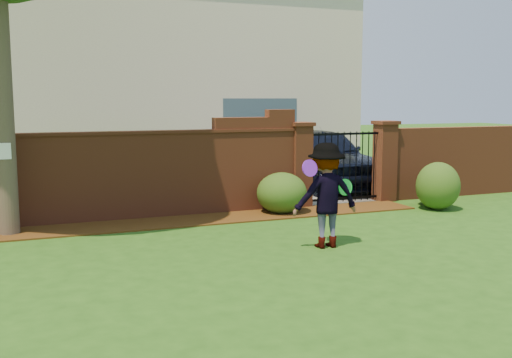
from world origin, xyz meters
name	(u,v)px	position (x,y,z in m)	size (l,w,h in m)	color
ground	(272,263)	(0.00, 0.00, -0.01)	(80.00, 80.00, 0.01)	#224C13
mulch_bed	(158,223)	(-0.95, 3.34, 0.01)	(11.10, 1.08, 0.03)	#39200A
brick_wall	(96,175)	(-2.01, 4.00, 0.93)	(8.70, 0.31, 2.16)	brown
brick_wall_return	(453,162)	(6.60, 4.00, 0.85)	(4.00, 0.25, 1.70)	brown
pillar_left	(300,164)	(2.40, 4.00, 0.96)	(0.50, 0.50, 1.88)	brown
pillar_right	(385,160)	(4.60, 4.00, 0.96)	(0.50, 0.50, 1.88)	brown
iron_gate	(344,167)	(3.50, 4.00, 0.85)	(1.78, 0.03, 1.60)	black
driveway	(274,181)	(3.50, 8.00, 0.01)	(3.20, 8.00, 0.01)	slate
house	(156,75)	(1.00, 12.00, 3.16)	(12.40, 6.40, 6.30)	beige
car	(324,158)	(4.22, 6.26, 0.82)	(1.94, 4.82, 1.64)	black
paper_notice	(5,151)	(-3.60, 3.21, 1.50)	(0.20, 0.01, 0.28)	white
shrub_left	(282,193)	(1.70, 3.44, 0.43)	(1.06, 1.06, 0.86)	#204715
shrub_middle	(438,186)	(5.02, 2.58, 0.52)	(0.94, 0.94, 1.04)	#204715
shrub_right	(434,190)	(5.27, 3.04, 0.34)	(0.77, 0.77, 0.68)	#204715
man	(326,196)	(1.17, 0.51, 0.85)	(1.10, 0.63, 1.70)	gray
frisbee_purple	(310,168)	(0.81, 0.40, 1.32)	(0.27, 0.27, 0.02)	purple
frisbee_green	(345,187)	(1.46, 0.43, 0.98)	(0.27, 0.27, 0.02)	green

